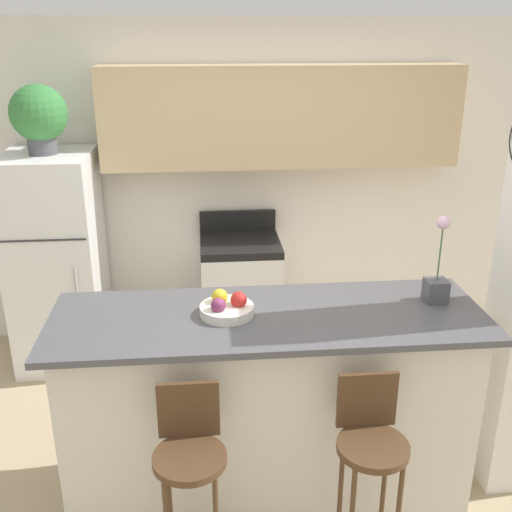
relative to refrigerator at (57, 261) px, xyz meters
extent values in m
plane|color=tan|center=(1.42, -1.61, -0.81)|extent=(14.00, 14.00, 0.00)
cube|color=white|center=(1.42, 0.42, 0.46)|extent=(5.60, 0.06, 2.55)
cube|color=tan|center=(1.72, 0.23, 1.02)|extent=(2.70, 0.32, 0.75)
cube|color=silver|center=(1.39, 0.25, 0.79)|extent=(0.74, 0.28, 0.12)
cube|color=silver|center=(1.42, -1.61, -0.28)|extent=(2.11, 0.63, 1.06)
cube|color=#4C4C51|center=(1.42, -1.61, 0.26)|extent=(2.23, 0.75, 0.04)
cube|color=white|center=(0.00, 0.00, -0.26)|extent=(0.64, 0.72, 1.11)
cube|color=white|center=(0.00, 0.00, 0.55)|extent=(0.64, 0.72, 0.52)
cube|color=#333333|center=(0.00, -0.36, 0.29)|extent=(0.61, 0.01, 0.01)
cylinder|color=#B2B2B7|center=(0.20, -0.37, -0.21)|extent=(0.02, 0.02, 0.61)
cube|color=white|center=(1.39, 0.07, -0.39)|extent=(0.62, 0.60, 0.85)
cube|color=black|center=(1.39, 0.07, 0.07)|extent=(0.62, 0.60, 0.06)
cube|color=black|center=(1.39, 0.35, 0.18)|extent=(0.62, 0.04, 0.16)
cube|color=black|center=(1.39, -0.23, -0.35)|extent=(0.37, 0.01, 0.27)
cylinder|color=#4C331E|center=(1.01, -2.18, -0.12)|extent=(0.33, 0.33, 0.03)
cube|color=#4C331E|center=(1.01, -2.04, 0.04)|extent=(0.28, 0.02, 0.28)
cylinder|color=#4C331E|center=(0.91, -2.07, -0.47)|extent=(0.02, 0.02, 0.68)
cylinder|color=#4C331E|center=(1.12, -2.07, -0.47)|extent=(0.02, 0.02, 0.68)
cylinder|color=#4C331E|center=(1.83, -2.18, -0.12)|extent=(0.33, 0.33, 0.03)
cube|color=#4C331E|center=(1.83, -2.04, 0.04)|extent=(0.28, 0.02, 0.28)
cylinder|color=#4C331E|center=(1.73, -2.07, -0.47)|extent=(0.02, 0.02, 0.68)
cylinder|color=#4C331E|center=(1.94, -2.07, -0.47)|extent=(0.02, 0.02, 0.68)
cylinder|color=#4C4C51|center=(0.00, 0.00, 0.88)|extent=(0.20, 0.20, 0.14)
sphere|color=#387F3D|center=(0.00, 0.00, 1.10)|extent=(0.39, 0.39, 0.39)
cube|color=#4C4C51|center=(2.33, -1.53, 0.34)|extent=(0.11, 0.11, 0.12)
cylinder|color=#386633|center=(2.33, -1.53, 0.55)|extent=(0.01, 0.01, 0.30)
sphere|color=#E5B2D1|center=(2.33, -1.53, 0.72)|extent=(0.07, 0.07, 0.07)
cylinder|color=silver|center=(1.21, -1.59, 0.31)|extent=(0.28, 0.28, 0.05)
sphere|color=red|center=(1.27, -1.58, 0.36)|extent=(0.08, 0.08, 0.08)
sphere|color=gold|center=(1.18, -1.53, 0.36)|extent=(0.08, 0.08, 0.08)
sphere|color=#7A2D56|center=(1.17, -1.63, 0.36)|extent=(0.08, 0.08, 0.08)
cylinder|color=black|center=(0.54, -0.26, -0.62)|extent=(0.28, 0.28, 0.38)
camera|label=1|loc=(1.11, -4.33, 1.65)|focal=42.00mm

